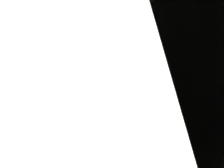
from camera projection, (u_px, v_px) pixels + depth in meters
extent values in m
plane|color=olive|center=(112.00, 166.00, 2.33)|extent=(6.00, 6.00, 0.00)
cube|color=silver|center=(89.00, 27.00, 2.00)|extent=(6.00, 0.05, 2.60)
cube|color=silver|center=(117.00, 25.00, 2.10)|extent=(0.90, 0.01, 0.80)
cube|color=#4C2819|center=(112.00, 104.00, 1.98)|extent=(1.35, 0.68, 0.03)
cube|color=#4C2819|center=(40.00, 168.00, 1.86)|extent=(0.02, 0.62, 0.72)
cube|color=#4C2819|center=(166.00, 116.00, 2.46)|extent=(0.02, 0.62, 0.72)
cube|color=#442416|center=(152.00, 124.00, 2.34)|extent=(0.41, 0.57, 0.68)
cube|color=gray|center=(98.00, 100.00, 1.99)|extent=(0.23, 0.19, 0.04)
cube|color=#8C338C|center=(97.00, 97.00, 1.98)|extent=(0.22, 0.14, 0.02)
cube|color=#2672B2|center=(98.00, 93.00, 1.97)|extent=(0.25, 0.17, 0.04)
cube|color=black|center=(98.00, 90.00, 1.94)|extent=(0.18, 0.14, 0.04)
cube|color=gray|center=(97.00, 88.00, 1.92)|extent=(0.23, 0.17, 0.02)
cube|color=#2672B2|center=(97.00, 84.00, 1.92)|extent=(0.18, 0.15, 0.03)
cube|color=orange|center=(96.00, 81.00, 1.90)|extent=(0.19, 0.17, 0.04)
cube|color=#2672B2|center=(97.00, 78.00, 1.88)|extent=(0.23, 0.16, 0.03)
cube|color=beige|center=(98.00, 74.00, 1.88)|extent=(0.23, 0.17, 0.02)
cube|color=teal|center=(97.00, 110.00, 1.87)|extent=(0.21, 0.15, 0.02)
cube|color=#8C338C|center=(99.00, 109.00, 1.84)|extent=(0.24, 0.20, 0.02)
cube|color=#2672B2|center=(96.00, 105.00, 1.84)|extent=(0.22, 0.17, 0.03)
cube|color=gray|center=(144.00, 89.00, 2.17)|extent=(0.21, 0.17, 0.02)
cube|color=#2672B2|center=(145.00, 85.00, 2.17)|extent=(0.22, 0.17, 0.04)
cube|color=gray|center=(145.00, 82.00, 2.14)|extent=(0.22, 0.14, 0.04)
cube|color=white|center=(144.00, 78.00, 2.13)|extent=(0.23, 0.17, 0.03)
cube|color=teal|center=(145.00, 75.00, 2.12)|extent=(0.22, 0.13, 0.03)
cube|color=teal|center=(146.00, 72.00, 2.09)|extent=(0.19, 0.14, 0.03)
cube|color=#8C338C|center=(145.00, 69.00, 2.08)|extent=(0.19, 0.16, 0.02)
cube|color=gray|center=(97.00, 73.00, 1.87)|extent=(0.30, 0.23, 0.01)
cube|color=gray|center=(89.00, 54.00, 1.92)|extent=(0.30, 0.05, 0.22)
cube|color=#59A5E5|center=(89.00, 54.00, 1.91)|extent=(0.27, 0.04, 0.20)
cube|color=black|center=(98.00, 102.00, 1.82)|extent=(0.42, 0.14, 0.02)
ellipsoid|color=#A5A8AD|center=(134.00, 93.00, 2.08)|extent=(0.06, 0.10, 0.04)
cylinder|color=#B23F33|center=(56.00, 110.00, 1.80)|extent=(0.07, 0.07, 0.10)
torus|color=#B23F33|center=(62.00, 108.00, 1.82)|extent=(0.05, 0.01, 0.05)
cylinder|color=black|center=(167.00, 88.00, 2.04)|extent=(0.06, 0.06, 0.16)
cube|color=black|center=(142.00, 107.00, 1.91)|extent=(0.13, 0.15, 0.01)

